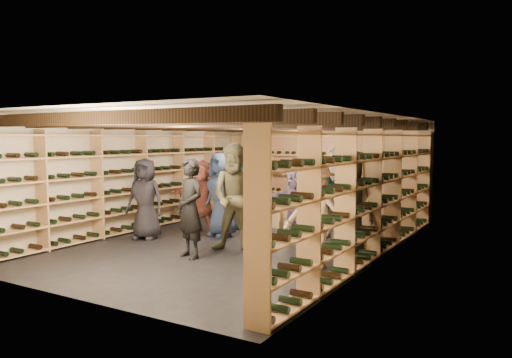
{
  "coord_description": "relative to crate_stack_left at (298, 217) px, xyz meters",
  "views": [
    {
      "loc": [
        5.12,
        -8.07,
        2.0
      ],
      "look_at": [
        0.21,
        0.2,
        1.21
      ],
      "focal_mm": 35.0,
      "sensor_mm": 36.0,
      "label": 1
    }
  ],
  "objects": [
    {
      "name": "ground",
      "position": [
        -0.58,
        -1.3,
        -0.34
      ],
      "size": [
        8.0,
        8.0,
        0.0
      ],
      "primitive_type": "plane",
      "color": "black",
      "rests_on": "ground"
    },
    {
      "name": "walls",
      "position": [
        -0.58,
        -1.3,
        0.86
      ],
      "size": [
        5.52,
        8.02,
        2.4
      ],
      "color": "#C0B395",
      "rests_on": "ground"
    },
    {
      "name": "ceiling",
      "position": [
        -0.58,
        -1.3,
        2.06
      ],
      "size": [
        5.5,
        8.0,
        0.01
      ],
      "primitive_type": "cube",
      "color": "#BCB3A0",
      "rests_on": "walls"
    },
    {
      "name": "ceiling_joists",
      "position": [
        -0.58,
        -1.3,
        1.92
      ],
      "size": [
        5.4,
        7.12,
        0.18
      ],
      "color": "black",
      "rests_on": "ground"
    },
    {
      "name": "wine_rack_left",
      "position": [
        -3.15,
        -1.3,
        0.74
      ],
      "size": [
        0.32,
        7.5,
        2.15
      ],
      "color": "tan",
      "rests_on": "ground"
    },
    {
      "name": "wine_rack_right",
      "position": [
        1.99,
        -1.3,
        0.74
      ],
      "size": [
        0.32,
        7.5,
        2.15
      ],
      "color": "tan",
      "rests_on": "ground"
    },
    {
      "name": "wine_rack_back",
      "position": [
        -0.58,
        2.53,
        0.73
      ],
      "size": [
        4.7,
        0.3,
        2.15
      ],
      "color": "tan",
      "rests_on": "ground"
    },
    {
      "name": "crate_stack_left",
      "position": [
        0.0,
        0.0,
        0.0
      ],
      "size": [
        0.56,
        0.43,
        0.68
      ],
      "rotation": [
        0.0,
        0.0,
        0.22
      ],
      "color": "tan",
      "rests_on": "ground"
    },
    {
      "name": "crate_stack_right",
      "position": [
        -0.84,
        0.4,
        0.0
      ],
      "size": [
        0.51,
        0.35,
        0.68
      ],
      "rotation": [
        0.0,
        0.0,
        0.04
      ],
      "color": "tan",
      "rests_on": "ground"
    },
    {
      "name": "crate_loose",
      "position": [
        -0.17,
        1.13,
        -0.25
      ],
      "size": [
        0.5,
        0.33,
        0.17
      ],
      "primitive_type": "cube",
      "rotation": [
        0.0,
        0.0,
        0.01
      ],
      "color": "tan",
      "rests_on": "ground"
    },
    {
      "name": "person_0",
      "position": [
        -2.34,
        -2.08,
        0.46
      ],
      "size": [
        0.88,
        0.67,
        1.6
      ],
      "primitive_type": "imported",
      "rotation": [
        0.0,
        0.0,
        0.23
      ],
      "color": "black",
      "rests_on": "ground"
    },
    {
      "name": "person_1",
      "position": [
        -0.61,
        -2.86,
        0.49
      ],
      "size": [
        0.7,
        0.57,
        1.66
      ],
      "primitive_type": "imported",
      "rotation": [
        0.0,
        0.0,
        -0.33
      ],
      "color": "black",
      "rests_on": "ground"
    },
    {
      "name": "person_2",
      "position": [
        -0.19,
        -2.08,
        0.61
      ],
      "size": [
        1.11,
        0.97,
        1.91
      ],
      "primitive_type": "imported",
      "rotation": [
        0.0,
        0.0,
        0.31
      ],
      "color": "brown",
      "rests_on": "ground"
    },
    {
      "name": "person_3",
      "position": [
        1.46,
        -2.4,
        0.49
      ],
      "size": [
        1.1,
        0.66,
        1.66
      ],
      "primitive_type": "imported",
      "rotation": [
        0.0,
        0.0,
        -0.04
      ],
      "color": "#C9AE98",
      "rests_on": "ground"
    },
    {
      "name": "person_4",
      "position": [
        1.06,
        -1.51,
        0.57
      ],
      "size": [
        1.15,
        0.81,
        1.82
      ],
      "primitive_type": "imported",
      "rotation": [
        0.0,
        0.0,
        -0.39
      ],
      "color": "#18706D",
      "rests_on": "ground"
    },
    {
      "name": "person_5",
      "position": [
        -1.75,
        -1.02,
        0.43
      ],
      "size": [
        1.44,
        0.47,
        1.55
      ],
      "primitive_type": "imported",
      "rotation": [
        0.0,
        0.0,
        -0.01
      ],
      "color": "brown",
      "rests_on": "ground"
    },
    {
      "name": "person_6",
      "position": [
        -1.21,
        -1.1,
        0.51
      ],
      "size": [
        0.97,
        0.8,
        1.71
      ],
      "primitive_type": "imported",
      "rotation": [
        0.0,
        0.0,
        -0.35
      ],
      "color": "#202D4A",
      "rests_on": "ground"
    },
    {
      "name": "person_7",
      "position": [
        0.89,
        -0.13,
        0.6
      ],
      "size": [
        0.73,
        0.52,
        1.88
      ],
      "primitive_type": "imported",
      "rotation": [
        0.0,
        0.0,
        -0.11
      ],
      "color": "gray",
      "rests_on": "ground"
    },
    {
      "name": "person_10",
      "position": [
        -1.26,
        -0.13,
        0.49
      ],
      "size": [
        1.03,
        0.6,
        1.65
      ],
      "primitive_type": "imported",
      "rotation": [
        0.0,
        0.0,
        0.21
      ],
      "color": "#20462F",
      "rests_on": "ground"
    },
    {
      "name": "person_11",
      "position": [
        0.46,
        -1.0,
        0.43
      ],
      "size": [
        1.5,
        0.83,
        1.54
      ],
      "primitive_type": "imported",
      "rotation": [
        0.0,
        0.0,
        -0.28
      ],
      "color": "slate",
      "rests_on": "ground"
    },
    {
      "name": "person_12",
      "position": [
        1.6,
        -1.29,
        0.57
      ],
      "size": [
        0.91,
        0.62,
        1.81
      ],
      "primitive_type": "imported",
      "rotation": [
        0.0,
        0.0,
        0.05
      ],
      "color": "#2D2E32",
      "rests_on": "ground"
    }
  ]
}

